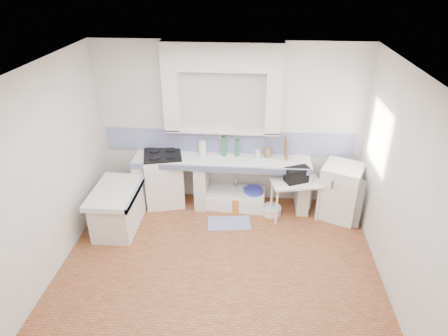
# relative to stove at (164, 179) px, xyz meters

# --- Properties ---
(floor) EXTENTS (4.50, 4.50, 0.00)m
(floor) POSITION_rel_stove_xyz_m (1.11, -1.72, -0.46)
(floor) COLOR #995734
(floor) RESTS_ON ground
(ceiling) EXTENTS (4.50, 4.50, 0.00)m
(ceiling) POSITION_rel_stove_xyz_m (1.11, -1.72, 2.34)
(ceiling) COLOR silver
(ceiling) RESTS_ON ground
(wall_back) EXTENTS (4.50, 0.00, 4.50)m
(wall_back) POSITION_rel_stove_xyz_m (1.11, 0.28, 0.94)
(wall_back) COLOR silver
(wall_back) RESTS_ON ground
(wall_front) EXTENTS (4.50, 0.00, 4.50)m
(wall_front) POSITION_rel_stove_xyz_m (1.11, -3.72, 0.94)
(wall_front) COLOR silver
(wall_front) RESTS_ON ground
(wall_left) EXTENTS (0.00, 4.50, 4.50)m
(wall_left) POSITION_rel_stove_xyz_m (-1.14, -1.72, 0.94)
(wall_left) COLOR silver
(wall_left) RESTS_ON ground
(wall_right) EXTENTS (0.00, 4.50, 4.50)m
(wall_right) POSITION_rel_stove_xyz_m (3.36, -1.72, 0.94)
(wall_right) COLOR silver
(wall_right) RESTS_ON ground
(alcove_mass) EXTENTS (1.90, 0.25, 0.45)m
(alcove_mass) POSITION_rel_stove_xyz_m (1.01, 0.15, 2.12)
(alcove_mass) COLOR silver
(alcove_mass) RESTS_ON ground
(window_frame) EXTENTS (0.35, 0.86, 1.06)m
(window_frame) POSITION_rel_stove_xyz_m (3.54, -0.52, 1.14)
(window_frame) COLOR #3A2112
(window_frame) RESTS_ON ground
(lace_valance) EXTENTS (0.01, 0.84, 0.24)m
(lace_valance) POSITION_rel_stove_xyz_m (3.39, -0.52, 1.52)
(lace_valance) COLOR white
(lace_valance) RESTS_ON ground
(counter_slab) EXTENTS (3.00, 0.60, 0.08)m
(counter_slab) POSITION_rel_stove_xyz_m (1.01, -0.02, 0.40)
(counter_slab) COLOR white
(counter_slab) RESTS_ON ground
(counter_lip) EXTENTS (3.00, 0.04, 0.10)m
(counter_lip) POSITION_rel_stove_xyz_m (1.01, -0.30, 0.40)
(counter_lip) COLOR navy
(counter_lip) RESTS_ON ground
(counter_pier_left) EXTENTS (0.20, 0.55, 0.82)m
(counter_pier_left) POSITION_rel_stove_xyz_m (-0.39, -0.02, -0.05)
(counter_pier_left) COLOR silver
(counter_pier_left) RESTS_ON ground
(counter_pier_mid) EXTENTS (0.20, 0.55, 0.82)m
(counter_pier_mid) POSITION_rel_stove_xyz_m (0.66, -0.02, -0.05)
(counter_pier_mid) COLOR silver
(counter_pier_mid) RESTS_ON ground
(counter_pier_right) EXTENTS (0.20, 0.55, 0.82)m
(counter_pier_right) POSITION_rel_stove_xyz_m (2.41, -0.02, -0.05)
(counter_pier_right) COLOR silver
(counter_pier_right) RESTS_ON ground
(peninsula_top) EXTENTS (0.70, 1.10, 0.08)m
(peninsula_top) POSITION_rel_stove_xyz_m (-0.59, -0.82, 0.20)
(peninsula_top) COLOR white
(peninsula_top) RESTS_ON ground
(peninsula_base) EXTENTS (0.60, 1.00, 0.62)m
(peninsula_base) POSITION_rel_stove_xyz_m (-0.59, -0.82, -0.15)
(peninsula_base) COLOR silver
(peninsula_base) RESTS_ON ground
(peninsula_lip) EXTENTS (0.04, 1.10, 0.10)m
(peninsula_lip) POSITION_rel_stove_xyz_m (-0.26, -0.82, 0.20)
(peninsula_lip) COLOR navy
(peninsula_lip) RESTS_ON ground
(backsplash) EXTENTS (4.27, 0.03, 0.40)m
(backsplash) POSITION_rel_stove_xyz_m (1.11, 0.26, 0.64)
(backsplash) COLOR navy
(backsplash) RESTS_ON ground
(stove) EXTENTS (0.78, 0.76, 0.92)m
(stove) POSITION_rel_stove_xyz_m (0.00, 0.00, 0.00)
(stove) COLOR white
(stove) RESTS_ON ground
(sink) EXTENTS (1.04, 0.60, 0.24)m
(sink) POSITION_rel_stove_xyz_m (1.27, -0.02, -0.34)
(sink) COLOR white
(sink) RESTS_ON ground
(side_table) EXTENTS (0.87, 0.60, 0.04)m
(side_table) POSITION_rel_stove_xyz_m (2.26, -0.29, -0.13)
(side_table) COLOR white
(side_table) RESTS_ON ground
(fridge) EXTENTS (0.79, 0.79, 0.94)m
(fridge) POSITION_rel_stove_xyz_m (3.01, -0.20, 0.01)
(fridge) COLOR white
(fridge) RESTS_ON ground
(bucket_red) EXTENTS (0.36, 0.36, 0.26)m
(bucket_red) POSITION_rel_stove_xyz_m (0.98, 0.01, -0.33)
(bucket_red) COLOR red
(bucket_red) RESTS_ON ground
(bucket_orange) EXTENTS (0.29, 0.29, 0.26)m
(bucket_orange) POSITION_rel_stove_xyz_m (1.28, -0.17, -0.33)
(bucket_orange) COLOR orange
(bucket_orange) RESTS_ON ground
(bucket_blue) EXTENTS (0.40, 0.40, 0.32)m
(bucket_blue) POSITION_rel_stove_xyz_m (1.58, 0.00, -0.30)
(bucket_blue) COLOR #303BC0
(bucket_blue) RESTS_ON ground
(basin_white) EXTENTS (0.44, 0.44, 0.13)m
(basin_white) POSITION_rel_stove_xyz_m (1.89, -0.24, -0.39)
(basin_white) COLOR white
(basin_white) RESTS_ON ground
(water_bottle_a) EXTENTS (0.11, 0.11, 0.31)m
(water_bottle_a) POSITION_rel_stove_xyz_m (1.21, 0.13, -0.31)
(water_bottle_a) COLOR silver
(water_bottle_a) RESTS_ON ground
(water_bottle_b) EXTENTS (0.09, 0.09, 0.32)m
(water_bottle_b) POSITION_rel_stove_xyz_m (1.35, 0.13, -0.30)
(water_bottle_b) COLOR silver
(water_bottle_b) RESTS_ON ground
(black_bag) EXTENTS (0.44, 0.36, 0.24)m
(black_bag) POSITION_rel_stove_xyz_m (2.27, -0.27, 0.33)
(black_bag) COLOR black
(black_bag) RESTS_ON side_table
(green_bottle_a) EXTENTS (0.10, 0.10, 0.36)m
(green_bottle_a) POSITION_rel_stove_xyz_m (1.04, 0.13, 0.62)
(green_bottle_a) COLOR #266B3A
(green_bottle_a) RESTS_ON counter_slab
(green_bottle_b) EXTENTS (0.09, 0.09, 0.30)m
(green_bottle_b) POSITION_rel_stove_xyz_m (1.27, 0.13, 0.59)
(green_bottle_b) COLOR #266B3A
(green_bottle_b) RESTS_ON counter_slab
(knife_block) EXTENTS (0.11, 0.10, 0.18)m
(knife_block) POSITION_rel_stove_xyz_m (1.79, 0.13, 0.53)
(knife_block) COLOR olive
(knife_block) RESTS_ON counter_slab
(cutting_board) EXTENTS (0.06, 0.25, 0.34)m
(cutting_board) POSITION_rel_stove_xyz_m (2.09, 0.13, 0.61)
(cutting_board) COLOR olive
(cutting_board) RESTS_ON counter_slab
(paper_towel) EXTENTS (0.14, 0.14, 0.25)m
(paper_towel) POSITION_rel_stove_xyz_m (0.67, 0.13, 0.57)
(paper_towel) COLOR white
(paper_towel) RESTS_ON counter_slab
(soap_bottle) EXTENTS (0.10, 0.10, 0.18)m
(soap_bottle) POSITION_rel_stove_xyz_m (1.62, 0.10, 0.53)
(soap_bottle) COLOR white
(soap_bottle) RESTS_ON counter_slab
(rug) EXTENTS (0.75, 0.49, 0.01)m
(rug) POSITION_rel_stove_xyz_m (1.19, -0.60, -0.45)
(rug) COLOR #394695
(rug) RESTS_ON ground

